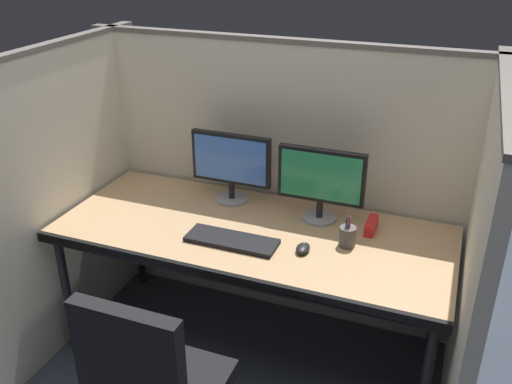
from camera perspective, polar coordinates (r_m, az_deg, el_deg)
cubicle_partition_rear at (r=3.03m, az=2.68°, el=0.80°), size 2.21×0.06×1.57m
cubicle_partition_left at (r=3.06m, az=-18.74°, el=-0.43°), size 0.06×1.41×1.57m
cubicle_partition_right at (r=2.44m, az=21.23°, el=-7.87°), size 0.06×1.41×1.57m
desk at (r=2.70m, az=-0.48°, el=-4.93°), size 1.90×0.80×0.74m
monitor_left at (r=2.88m, az=-2.57°, el=3.00°), size 0.43×0.17×0.37m
monitor_right at (r=2.70m, az=6.69°, el=1.24°), size 0.43×0.17×0.37m
keyboard_main at (r=2.58m, az=-2.50°, el=-4.98°), size 0.43×0.15×0.02m
computer_mouse at (r=2.51m, az=4.84°, el=-5.78°), size 0.06×0.10×0.04m
red_stapler at (r=2.72m, az=11.75°, el=-3.38°), size 0.04×0.15×0.06m
pen_cup at (r=2.57m, az=9.36°, el=-4.51°), size 0.08×0.08×0.16m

